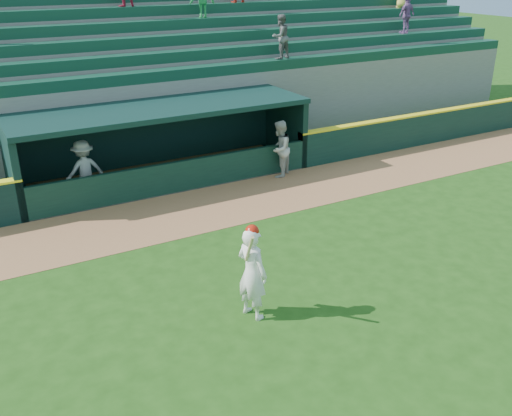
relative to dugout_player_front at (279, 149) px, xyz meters
name	(u,v)px	position (x,y,z in m)	size (l,w,h in m)	color
ground	(291,287)	(-3.46, -6.21, -0.94)	(120.00, 120.00, 0.00)	#1C4110
warning_track	(201,209)	(-3.46, -1.31, -0.94)	(40.00, 3.00, 0.01)	#8E5C38
field_wall_right	(460,123)	(8.79, 0.34, -0.34)	(15.50, 0.30, 1.20)	black
wall_stripe_right	(462,107)	(8.79, 0.34, 0.29)	(15.50, 0.32, 0.06)	yellow
dugout_player_front	(279,149)	(0.00, 0.00, 0.00)	(0.91, 0.71, 1.88)	#ABABA6
dugout_player_inside	(84,170)	(-6.11, 1.18, -0.04)	(1.17, 0.67, 1.81)	#AAAAA4
dugout	(160,138)	(-3.46, 1.80, 0.42)	(9.40, 2.80, 2.46)	slate
stands	(116,82)	(-3.45, 6.36, 1.46)	(34.50, 6.31, 7.53)	slate
batter_at_plate	(252,272)	(-4.74, -6.75, 0.07)	(0.67, 0.89, 2.05)	white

